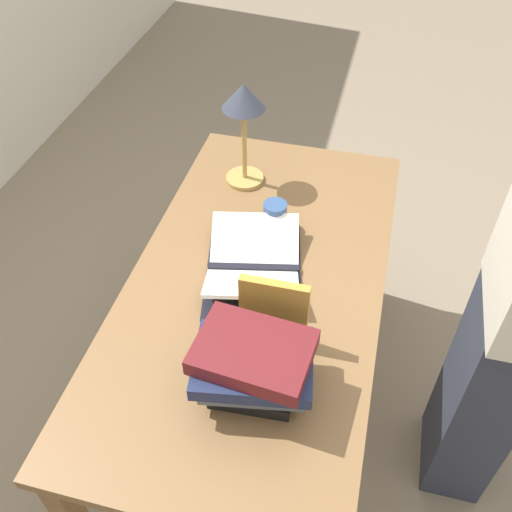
% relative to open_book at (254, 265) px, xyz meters
% --- Properties ---
extents(ground_plane, '(12.00, 12.00, 0.00)m').
position_rel_open_book_xyz_m(ground_plane, '(-0.03, -0.02, -0.77)').
color(ground_plane, gray).
extents(reading_desk, '(1.54, 0.79, 0.75)m').
position_rel_open_book_xyz_m(reading_desk, '(-0.03, -0.02, -0.12)').
color(reading_desk, brown).
rests_on(reading_desk, ground_plane).
extents(open_book, '(0.48, 0.38, 0.08)m').
position_rel_open_book_xyz_m(open_book, '(0.00, 0.00, 0.00)').
color(open_book, black).
rests_on(open_book, reading_desk).
extents(book_stack_tall, '(0.26, 0.33, 0.19)m').
position_rel_open_book_xyz_m(book_stack_tall, '(-0.42, -0.11, 0.08)').
color(book_stack_tall, black).
rests_on(book_stack_tall, reading_desk).
extents(book_standing_upright, '(0.03, 0.19, 0.22)m').
position_rel_open_book_xyz_m(book_standing_upright, '(-0.24, -0.12, 0.09)').
color(book_standing_upright, '#BC8933').
rests_on(book_standing_upright, reading_desk).
extents(reading_lamp, '(0.15, 0.15, 0.39)m').
position_rel_open_book_xyz_m(reading_lamp, '(0.45, 0.15, 0.27)').
color(reading_lamp, tan).
rests_on(reading_lamp, reading_desk).
extents(coffee_mug, '(0.08, 0.11, 0.10)m').
position_rel_open_book_xyz_m(coffee_mug, '(0.22, -0.02, 0.03)').
color(coffee_mug, '#335184').
rests_on(coffee_mug, reading_desk).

